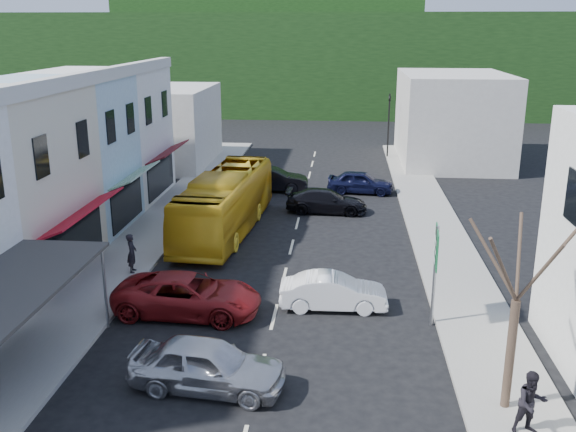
{
  "coord_description": "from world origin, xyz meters",
  "views": [
    {
      "loc": [
        2.47,
        -22.03,
        10.6
      ],
      "look_at": [
        0.0,
        6.0,
        2.2
      ],
      "focal_mm": 40.0,
      "sensor_mm": 36.0,
      "label": 1
    }
  ],
  "objects_px": {
    "bus": "(226,204)",
    "traffic_signal": "(388,126)",
    "car_silver": "(207,368)",
    "car_white": "(333,291)",
    "pedestrian_left": "(132,253)",
    "direction_sign": "(434,277)",
    "street_tree": "(516,300)",
    "car_red": "(188,297)",
    "pedestrian_right": "(531,405)"
  },
  "relations": [
    {
      "from": "bus",
      "to": "traffic_signal",
      "type": "bearing_deg",
      "value": 69.28
    },
    {
      "from": "car_silver",
      "to": "car_white",
      "type": "bearing_deg",
      "value": -24.01
    },
    {
      "from": "car_silver",
      "to": "pedestrian_left",
      "type": "relative_size",
      "value": 2.59
    },
    {
      "from": "traffic_signal",
      "to": "car_white",
      "type": "bearing_deg",
      "value": 88.96
    },
    {
      "from": "bus",
      "to": "car_white",
      "type": "relative_size",
      "value": 2.64
    },
    {
      "from": "direction_sign",
      "to": "street_tree",
      "type": "bearing_deg",
      "value": -69.83
    },
    {
      "from": "car_white",
      "to": "car_red",
      "type": "distance_m",
      "value": 5.58
    },
    {
      "from": "car_white",
      "to": "direction_sign",
      "type": "bearing_deg",
      "value": -109.77
    },
    {
      "from": "pedestrian_right",
      "to": "pedestrian_left",
      "type": "bearing_deg",
      "value": 130.7
    },
    {
      "from": "direction_sign",
      "to": "street_tree",
      "type": "distance_m",
      "value": 5.71
    },
    {
      "from": "bus",
      "to": "traffic_signal",
      "type": "distance_m",
      "value": 22.89
    },
    {
      "from": "car_red",
      "to": "pedestrian_right",
      "type": "distance_m",
      "value": 12.78
    },
    {
      "from": "pedestrian_left",
      "to": "traffic_signal",
      "type": "relative_size",
      "value": 0.32
    },
    {
      "from": "car_red",
      "to": "pedestrian_right",
      "type": "relative_size",
      "value": 2.71
    },
    {
      "from": "street_tree",
      "to": "bus",
      "type": "bearing_deg",
      "value": 124.88
    },
    {
      "from": "pedestrian_right",
      "to": "traffic_signal",
      "type": "bearing_deg",
      "value": 79.28
    },
    {
      "from": "car_white",
      "to": "traffic_signal",
      "type": "distance_m",
      "value": 30.15
    },
    {
      "from": "car_red",
      "to": "direction_sign",
      "type": "height_order",
      "value": "direction_sign"
    },
    {
      "from": "pedestrian_left",
      "to": "pedestrian_right",
      "type": "relative_size",
      "value": 1.0
    },
    {
      "from": "car_silver",
      "to": "street_tree",
      "type": "distance_m",
      "value": 9.12
    },
    {
      "from": "car_silver",
      "to": "pedestrian_left",
      "type": "bearing_deg",
      "value": 37.4
    },
    {
      "from": "car_white",
      "to": "direction_sign",
      "type": "distance_m",
      "value": 4.0
    },
    {
      "from": "street_tree",
      "to": "pedestrian_left",
      "type": "bearing_deg",
      "value": 146.5
    },
    {
      "from": "street_tree",
      "to": "car_red",
      "type": "bearing_deg",
      "value": 152.36
    },
    {
      "from": "car_silver",
      "to": "traffic_signal",
      "type": "xyz_separation_m",
      "value": [
        7.53,
        35.97,
        1.95
      ]
    },
    {
      "from": "bus",
      "to": "direction_sign",
      "type": "bearing_deg",
      "value": -42.88
    },
    {
      "from": "car_white",
      "to": "street_tree",
      "type": "bearing_deg",
      "value": -143.99
    },
    {
      "from": "bus",
      "to": "pedestrian_left",
      "type": "bearing_deg",
      "value": -110.34
    },
    {
      "from": "direction_sign",
      "to": "car_silver",
      "type": "bearing_deg",
      "value": -140.47
    },
    {
      "from": "bus",
      "to": "pedestrian_right",
      "type": "bearing_deg",
      "value": -51.88
    },
    {
      "from": "car_silver",
      "to": "direction_sign",
      "type": "distance_m",
      "value": 8.89
    },
    {
      "from": "car_red",
      "to": "traffic_signal",
      "type": "bearing_deg",
      "value": -13.63
    },
    {
      "from": "pedestrian_right",
      "to": "street_tree",
      "type": "relative_size",
      "value": 0.25
    },
    {
      "from": "bus",
      "to": "pedestrian_right",
      "type": "relative_size",
      "value": 6.82
    },
    {
      "from": "car_silver",
      "to": "direction_sign",
      "type": "xyz_separation_m",
      "value": [
        7.29,
        4.95,
        1.21
      ]
    },
    {
      "from": "car_silver",
      "to": "pedestrian_left",
      "type": "height_order",
      "value": "pedestrian_left"
    },
    {
      "from": "car_silver",
      "to": "car_white",
      "type": "relative_size",
      "value": 1.0
    },
    {
      "from": "bus",
      "to": "car_white",
      "type": "distance_m",
      "value": 10.93
    },
    {
      "from": "car_white",
      "to": "car_red",
      "type": "bearing_deg",
      "value": 98.47
    },
    {
      "from": "car_red",
      "to": "direction_sign",
      "type": "relative_size",
      "value": 1.21
    },
    {
      "from": "pedestrian_left",
      "to": "bus",
      "type": "bearing_deg",
      "value": -33.63
    },
    {
      "from": "pedestrian_right",
      "to": "car_silver",
      "type": "bearing_deg",
      "value": 156.81
    },
    {
      "from": "bus",
      "to": "car_white",
      "type": "xyz_separation_m",
      "value": [
        5.88,
        -9.17,
        -0.85
      ]
    },
    {
      "from": "bus",
      "to": "direction_sign",
      "type": "relative_size",
      "value": 3.04
    },
    {
      "from": "pedestrian_left",
      "to": "street_tree",
      "type": "distance_m",
      "value": 16.86
    },
    {
      "from": "pedestrian_right",
      "to": "street_tree",
      "type": "height_order",
      "value": "street_tree"
    },
    {
      "from": "pedestrian_left",
      "to": "direction_sign",
      "type": "relative_size",
      "value": 0.45
    },
    {
      "from": "car_white",
      "to": "street_tree",
      "type": "relative_size",
      "value": 0.64
    },
    {
      "from": "pedestrian_right",
      "to": "street_tree",
      "type": "bearing_deg",
      "value": 91.21
    },
    {
      "from": "bus",
      "to": "pedestrian_left",
      "type": "height_order",
      "value": "bus"
    }
  ]
}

